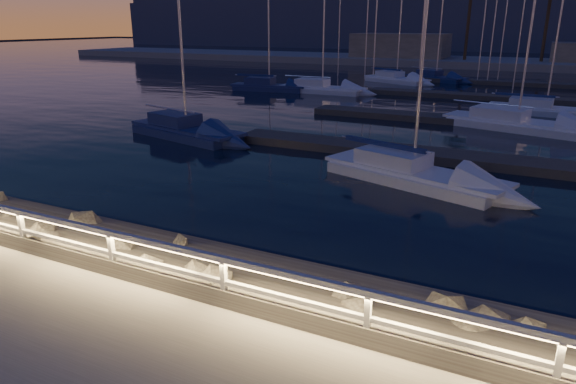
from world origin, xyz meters
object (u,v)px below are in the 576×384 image
at_px(sailboat_g, 542,109).
at_px(sailboat_n, 395,79).
at_px(sailboat_e, 267,86).
at_px(sailboat_a, 184,129).
at_px(guard_rail, 312,291).
at_px(sailboat_b, 409,171).
at_px(sailboat_m, 435,77).
at_px(sailboat_j, 320,88).
at_px(sailboat_c, 514,122).

relative_size(sailboat_g, sailboat_n, 1.01).
height_order(sailboat_e, sailboat_g, sailboat_g).
height_order(sailboat_a, sailboat_n, sailboat_a).
height_order(guard_rail, sailboat_a, sailboat_a).
relative_size(sailboat_b, sailboat_m, 1.08).
height_order(sailboat_g, sailboat_j, sailboat_j).
distance_m(sailboat_c, sailboat_g, 6.64).
height_order(sailboat_g, sailboat_n, sailboat_g).
relative_size(sailboat_c, sailboat_m, 1.21).
bearing_deg(sailboat_m, sailboat_g, -35.02).
relative_size(sailboat_a, sailboat_g, 1.01).
xyz_separation_m(sailboat_m, sailboat_n, (-3.44, -3.50, -0.00)).
distance_m(guard_rail, sailboat_c, 25.54).
bearing_deg(sailboat_c, sailboat_n, 136.07).
relative_size(guard_rail, sailboat_c, 3.09).
bearing_deg(sailboat_j, sailboat_e, -170.29).
xyz_separation_m(sailboat_b, sailboat_c, (2.96, 13.39, 0.01)).
distance_m(sailboat_g, sailboat_n, 20.97).
distance_m(sailboat_m, sailboat_n, 4.91).
bearing_deg(guard_rail, sailboat_n, 103.46).
bearing_deg(sailboat_m, sailboat_e, -104.05).
bearing_deg(sailboat_e, sailboat_c, -31.11).
xyz_separation_m(guard_rail, sailboat_g, (3.25, 31.94, -0.96)).
relative_size(sailboat_e, sailboat_g, 0.96).
distance_m(sailboat_b, sailboat_c, 13.72).
bearing_deg(sailboat_a, sailboat_n, 98.28).
distance_m(sailboat_a, sailboat_n, 32.32).
height_order(guard_rail, sailboat_c, sailboat_c).
bearing_deg(sailboat_m, guard_rail, -56.95).
distance_m(sailboat_b, sailboat_j, 27.56).
bearing_deg(sailboat_c, sailboat_j, 163.38).
bearing_deg(sailboat_j, sailboat_a, -87.57).
distance_m(sailboat_c, sailboat_j, 19.85).
height_order(guard_rail, sailboat_g, sailboat_g).
height_order(sailboat_a, sailboat_g, sailboat_a).
bearing_deg(sailboat_a, sailboat_m, 93.40).
distance_m(sailboat_a, sailboat_g, 24.52).
distance_m(sailboat_e, sailboat_g, 23.58).
bearing_deg(sailboat_e, sailboat_m, 44.09).
height_order(sailboat_e, sailboat_n, sailboat_n).
xyz_separation_m(guard_rail, sailboat_a, (-14.38, 14.91, -0.92)).
distance_m(sailboat_a, sailboat_c, 19.34).
distance_m(sailboat_e, sailboat_j, 5.10).
xyz_separation_m(sailboat_a, sailboat_e, (-5.75, 20.10, -0.02)).
bearing_deg(sailboat_m, sailboat_j, -91.98).
xyz_separation_m(guard_rail, sailboat_n, (-11.27, 47.08, -0.95)).
relative_size(sailboat_g, sailboat_m, 1.08).
bearing_deg(guard_rail, sailboat_m, 98.80).
relative_size(sailboat_b, sailboat_g, 1.00).
distance_m(guard_rail, sailboat_g, 32.12).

